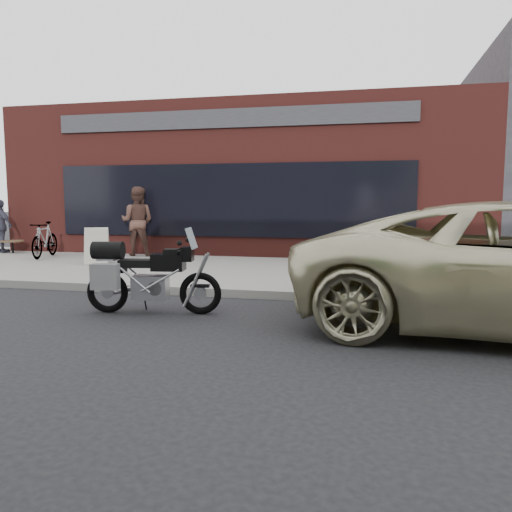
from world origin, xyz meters
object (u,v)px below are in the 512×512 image
at_px(cafe_patron_left, 137,221).
at_px(cafe_patron_right, 1,226).
at_px(motorcycle, 144,276).
at_px(sandwich_sign, 97,246).
at_px(cafe_table, 12,241).
at_px(bicycle_rear, 45,240).

bearing_deg(cafe_patron_left, cafe_patron_right, -5.07).
xyz_separation_m(motorcycle, sandwich_sign, (-3.23, 4.15, 0.03)).
distance_m(motorcycle, cafe_patron_left, 6.80).
bearing_deg(cafe_table, motorcycle, -39.95).
relative_size(bicycle_rear, sandwich_sign, 1.82).
relative_size(cafe_table, cafe_patron_left, 0.34).
bearing_deg(motorcycle, cafe_patron_right, 132.99).
bearing_deg(cafe_patron_left, bicycle_rear, 16.73).
bearing_deg(cafe_patron_right, sandwich_sign, 172.87).
bearing_deg(cafe_table, bicycle_rear, -26.13).
relative_size(motorcycle, cafe_table, 3.17).
xyz_separation_m(sandwich_sign, cafe_patron_right, (-4.17, 1.73, 0.35)).
xyz_separation_m(motorcycle, cafe_patron_right, (-7.40, 5.89, 0.38)).
distance_m(bicycle_rear, cafe_patron_right, 2.26).
xyz_separation_m(motorcycle, cafe_patron_left, (-3.07, 6.04, 0.55)).
xyz_separation_m(cafe_table, cafe_patron_left, (3.95, 0.16, 0.63)).
bearing_deg(sandwich_sign, cafe_patron_left, 63.44).
xyz_separation_m(bicycle_rear, cafe_patron_left, (2.26, 1.00, 0.48)).
height_order(motorcycle, cafe_table, motorcycle).
distance_m(cafe_table, cafe_patron_right, 0.59).
xyz_separation_m(bicycle_rear, sandwich_sign, (2.09, -0.89, -0.04)).
relative_size(cafe_patron_left, cafe_patron_right, 1.22).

